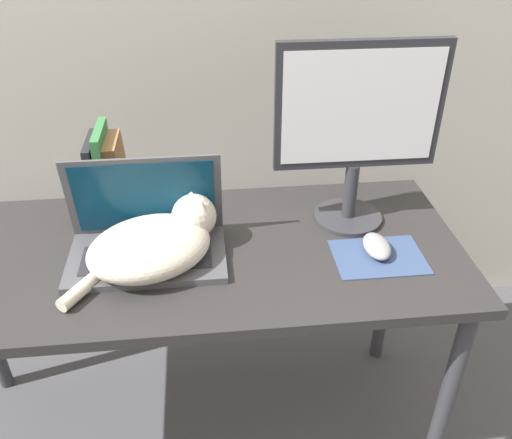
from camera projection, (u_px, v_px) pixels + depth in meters
desk at (184, 275)px, 1.40m from camera, size 1.42×0.59×0.70m
laptop at (147, 238)px, 1.33m from camera, size 0.38×0.23×0.24m
cat at (156, 243)px, 1.29m from camera, size 0.38×0.33×0.14m
external_monitor at (358, 125)px, 1.34m from camera, size 0.42×0.18×0.48m
mousepad at (379, 257)px, 1.34m from camera, size 0.22×0.16×0.00m
computer_mouse at (377, 246)px, 1.34m from camera, size 0.06×0.11×0.03m
book_row at (108, 175)px, 1.46m from camera, size 0.09×0.16×0.25m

